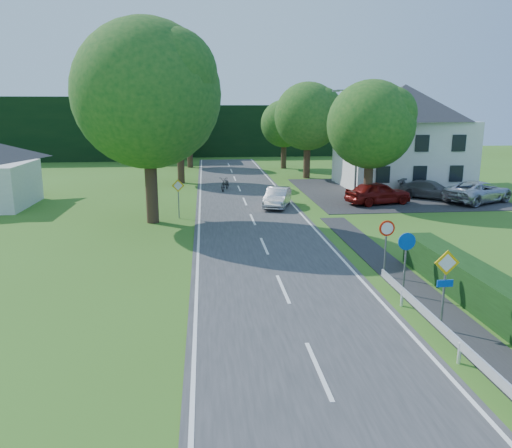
{
  "coord_description": "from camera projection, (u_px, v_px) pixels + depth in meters",
  "views": [
    {
      "loc": [
        -2.83,
        -5.6,
        6.73
      ],
      "look_at": [
        -0.54,
        16.77,
        1.45
      ],
      "focal_mm": 35.0,
      "sensor_mm": 36.0,
      "label": 1
    }
  ],
  "objects": [
    {
      "name": "road",
      "position": [
        260.0,
        236.0,
        26.61
      ],
      "size": [
        7.0,
        80.0,
        0.04
      ],
      "primitive_type": "cube",
      "color": "#343436",
      "rests_on": "ground"
    },
    {
      "name": "parking_pad",
      "position": [
        389.0,
        192.0,
        40.39
      ],
      "size": [
        14.0,
        16.0,
        0.04
      ],
      "primitive_type": "cube",
      "color": "#232326",
      "rests_on": "ground"
    },
    {
      "name": "line_edge_left",
      "position": [
        199.0,
        237.0,
        26.28
      ],
      "size": [
        0.12,
        80.0,
        0.01
      ],
      "primitive_type": "cube",
      "color": "white",
      "rests_on": "road"
    },
    {
      "name": "line_edge_right",
      "position": [
        320.0,
        234.0,
        26.93
      ],
      "size": [
        0.12,
        80.0,
        0.01
      ],
      "primitive_type": "cube",
      "color": "white",
      "rests_on": "road"
    },
    {
      "name": "line_centre",
      "position": [
        260.0,
        236.0,
        26.6
      ],
      "size": [
        0.12,
        80.0,
        0.01
      ],
      "primitive_type": null,
      "color": "white",
      "rests_on": "road"
    },
    {
      "name": "tree_main",
      "position": [
        148.0,
        123.0,
        28.56
      ],
      "size": [
        9.4,
        9.4,
        11.64
      ],
      "primitive_type": null,
      "color": "#164C18",
      "rests_on": "ground"
    },
    {
      "name": "tree_left_far",
      "position": [
        180.0,
        135.0,
        44.51
      ],
      "size": [
        7.0,
        7.0,
        8.58
      ],
      "primitive_type": null,
      "color": "#164C18",
      "rests_on": "ground"
    },
    {
      "name": "tree_right_far",
      "position": [
        307.0,
        131.0,
        47.58
      ],
      "size": [
        7.4,
        7.4,
        9.09
      ],
      "primitive_type": null,
      "color": "#164C18",
      "rests_on": "ground"
    },
    {
      "name": "tree_left_back",
      "position": [
        189.0,
        132.0,
        56.24
      ],
      "size": [
        6.6,
        6.6,
        8.07
      ],
      "primitive_type": null,
      "color": "#164C18",
      "rests_on": "ground"
    },
    {
      "name": "tree_right_back",
      "position": [
        284.0,
        134.0,
        55.4
      ],
      "size": [
        6.2,
        6.2,
        7.56
      ],
      "primitive_type": null,
      "color": "#164C18",
      "rests_on": "ground"
    },
    {
      "name": "tree_right_mid",
      "position": [
        370.0,
        144.0,
        34.23
      ],
      "size": [
        7.0,
        7.0,
        8.58
      ],
      "primitive_type": null,
      "color": "#164C18",
      "rests_on": "ground"
    },
    {
      "name": "treeline_left",
      "position": [
        6.0,
        129.0,
        63.59
      ],
      "size": [
        44.0,
        6.0,
        8.0
      ],
      "primitive_type": "cube",
      "color": "black",
      "rests_on": "ground"
    },
    {
      "name": "treeline_right",
      "position": [
        280.0,
        130.0,
        71.16
      ],
      "size": [
        30.0,
        5.0,
        7.0
      ],
      "primitive_type": "cube",
      "color": "black",
      "rests_on": "ground"
    },
    {
      "name": "house_white",
      "position": [
        402.0,
        135.0,
        42.49
      ],
      "size": [
        10.6,
        8.4,
        8.6
      ],
      "color": "white",
      "rests_on": "ground"
    },
    {
      "name": "streetlight",
      "position": [
        355.0,
        139.0,
        36.08
      ],
      "size": [
        2.03,
        0.18,
        8.0
      ],
      "color": "slate",
      "rests_on": "ground"
    },
    {
      "name": "sign_priority_right",
      "position": [
        446.0,
        275.0,
        14.99
      ],
      "size": [
        0.78,
        0.09,
        2.59
      ],
      "color": "slate",
      "rests_on": "ground"
    },
    {
      "name": "sign_roundabout",
      "position": [
        406.0,
        251.0,
        17.93
      ],
      "size": [
        0.64,
        0.08,
        2.37
      ],
      "color": "slate",
      "rests_on": "ground"
    },
    {
      "name": "sign_speed_limit",
      "position": [
        386.0,
        235.0,
        19.83
      ],
      "size": [
        0.64,
        0.11,
        2.37
      ],
      "color": "slate",
      "rests_on": "ground"
    },
    {
      "name": "sign_priority_left",
      "position": [
        178.0,
        191.0,
        30.6
      ],
      "size": [
        0.78,
        0.09,
        2.44
      ],
      "color": "slate",
      "rests_on": "ground"
    },
    {
      "name": "moving_car",
      "position": [
        277.0,
        197.0,
        34.2
      ],
      "size": [
        2.56,
        4.29,
        1.34
      ],
      "primitive_type": "imported",
      "rotation": [
        0.0,
        0.0,
        -0.3
      ],
      "color": "#AFAEB3",
      "rests_on": "road"
    },
    {
      "name": "motorcycle",
      "position": [
        225.0,
        184.0,
        41.03
      ],
      "size": [
        1.32,
        2.27,
        1.13
      ],
      "primitive_type": "imported",
      "rotation": [
        0.0,
        0.0,
        -0.28
      ],
      "color": "black",
      "rests_on": "road"
    },
    {
      "name": "parked_car_red",
      "position": [
        378.0,
        193.0,
        35.2
      ],
      "size": [
        5.0,
        2.96,
        1.6
      ],
      "primitive_type": "imported",
      "rotation": [
        0.0,
        0.0,
        1.81
      ],
      "color": "maroon",
      "rests_on": "parking_pad"
    },
    {
      "name": "parked_car_grey",
      "position": [
        430.0,
        190.0,
        37.44
      ],
      "size": [
        4.73,
        4.25,
        1.32
      ],
      "primitive_type": "imported",
      "rotation": [
        0.0,
        0.0,
        0.91
      ],
      "color": "#55545A",
      "rests_on": "parking_pad"
    },
    {
      "name": "parked_car_silver_b",
      "position": [
        478.0,
        192.0,
        35.84
      ],
      "size": [
        6.14,
        4.8,
        1.55
      ],
      "primitive_type": "imported",
      "rotation": [
        0.0,
        0.0,
        2.04
      ],
      "color": "#BBBAC2",
      "rests_on": "parking_pad"
    },
    {
      "name": "parasol",
      "position": [
        371.0,
        179.0,
        40.71
      ],
      "size": [
        2.84,
        2.86,
        1.99
      ],
      "primitive_type": "imported",
      "rotation": [
        0.0,
        0.0,
        -0.38
      ],
      "color": "red",
      "rests_on": "parking_pad"
    }
  ]
}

